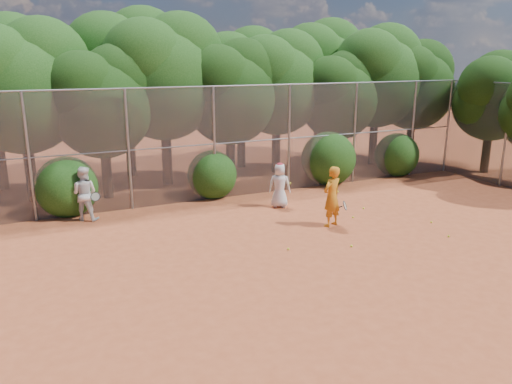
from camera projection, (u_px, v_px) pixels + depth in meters
name	position (u px, v px, depth m)	size (l,w,h in m)	color
ground	(329.00, 250.00, 13.28)	(80.00, 80.00, 0.00)	#A14524
fence_back	(237.00, 141.00, 17.95)	(20.05, 0.09, 4.03)	gray
fence_side	(506.00, 134.00, 19.44)	(0.09, 6.09, 4.03)	gray
tree_1	(22.00, 82.00, 16.85)	(4.64, 4.03, 6.35)	black
tree_2	(102.00, 98.00, 17.39)	(3.99, 3.47, 5.47)	black
tree_3	(164.00, 72.00, 19.08)	(4.89, 4.26, 6.70)	black
tree_4	(231.00, 89.00, 19.73)	(4.19, 3.64, 5.73)	black
tree_5	(278.00, 79.00, 21.38)	(4.51, 3.92, 6.17)	black
tree_6	(339.00, 93.00, 21.66)	(3.86, 3.36, 5.29)	black
tree_7	(378.00, 72.00, 23.00)	(4.77, 4.14, 6.53)	black
tree_8	(415.00, 82.00, 23.67)	(4.25, 3.70, 5.82)	black
tree_10	(126.00, 66.00, 20.55)	(5.15, 4.48, 7.06)	black
tree_11	(241.00, 76.00, 22.34)	(4.64, 4.03, 6.35)	black
tree_12	(320.00, 67.00, 24.61)	(5.02, 4.37, 6.88)	black
tree_13	(493.00, 93.00, 21.44)	(3.86, 3.36, 5.29)	black
bush_0	(66.00, 184.00, 16.10)	(2.00, 2.00, 2.00)	#173F0F
bush_1	(212.00, 173.00, 18.15)	(1.80, 1.80, 1.80)	#173F0F
bush_2	(329.00, 156.00, 20.13)	(2.20, 2.20, 2.20)	#173F0F
bush_3	(397.00, 153.00, 21.60)	(1.90, 1.90, 1.90)	#173F0F
player_yellow	(332.00, 197.00, 14.95)	(0.89, 0.67, 1.85)	orange
player_teen	(280.00, 185.00, 16.90)	(0.89, 0.81, 1.55)	white
player_white	(84.00, 194.00, 15.52)	(1.04, 0.96, 1.72)	silver
ball_0	(353.00, 217.00, 15.88)	(0.07, 0.07, 0.07)	yellow
ball_1	(364.00, 208.00, 16.83)	(0.07, 0.07, 0.07)	yellow
ball_2	(351.00, 246.00, 13.46)	(0.07, 0.07, 0.07)	yellow
ball_3	(431.00, 222.00, 15.42)	(0.07, 0.07, 0.07)	yellow
ball_4	(288.00, 249.00, 13.25)	(0.07, 0.07, 0.07)	yellow
ball_5	(338.00, 192.00, 18.90)	(0.07, 0.07, 0.07)	yellow
ball_6	(449.00, 236.00, 14.20)	(0.07, 0.07, 0.07)	yellow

